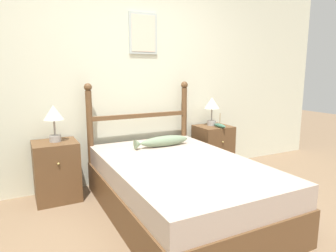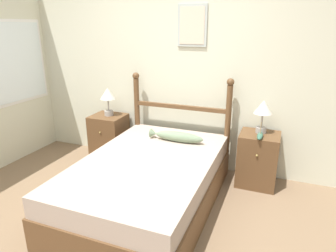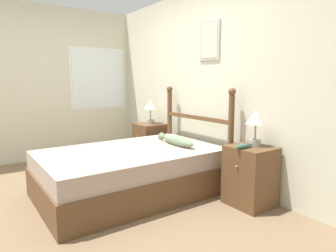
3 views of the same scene
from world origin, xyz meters
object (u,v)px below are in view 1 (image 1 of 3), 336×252
Objects in this scene: nightstand_left at (57,171)px; table_lamp_left at (54,116)px; model_boat at (220,125)px; table_lamp_right at (212,106)px; fish_pillow at (163,141)px; nightstand_right at (213,149)px; bed at (180,187)px.

table_lamp_left reaches higher than nightstand_left.
table_lamp_left is at bearing 175.94° from model_boat.
fish_pillow is at bearing -159.37° from table_lamp_right.
nightstand_left and nightstand_right have the same top height.
table_lamp_right is at bearing 42.37° from bed.
bed is 1.53m from table_lamp_right.
table_lamp_right reaches higher than fish_pillow.
table_lamp_right reaches higher than model_boat.
model_boat is (2.06, -0.13, 0.35)m from nightstand_left.
table_lamp_right is at bearing 1.37° from nightstand_left.
nightstand_right is (2.05, 0.00, 0.00)m from nightstand_left.
model_boat is at bearing 10.13° from fish_pillow.
bed is 1.34m from model_boat.
nightstand_right is at bearing -0.36° from table_lamp_left.
bed is 3.22× the size of nightstand_right.
nightstand_right is 1.65× the size of table_lamp_left.
nightstand_left is at bearing 139.16° from bed.
bed is 3.22× the size of nightstand_left.
model_boat is 0.36× the size of fish_pillow.
bed is 5.33× the size of table_lamp_left.
nightstand_right is at bearing 92.78° from model_boat.
fish_pillow is (1.13, -0.30, 0.27)m from nightstand_left.
table_lamp_left is at bearing 138.45° from bed.
table_lamp_right is at bearing 20.63° from fish_pillow.
model_boat reaches higher than nightstand_right.
table_lamp_right is 1.04m from fish_pillow.
table_lamp_left is 2.07m from model_boat.
table_lamp_left is at bearing -178.98° from table_lamp_right.
nightstand_left is 2.72× the size of model_boat.
nightstand_left is 1.20m from fish_pillow.
nightstand_left is 2.05m from nightstand_right.
fish_pillow is at bearing 80.17° from bed.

